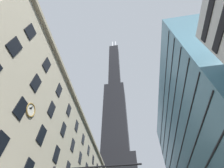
{
  "coord_description": "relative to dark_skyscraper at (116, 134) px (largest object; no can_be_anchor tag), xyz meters",
  "views": [
    {
      "loc": [
        0.36,
        -7.85,
        1.24
      ],
      "look_at": [
        -2.83,
        13.0,
        26.95
      ],
      "focal_mm": 25.32,
      "sensor_mm": 36.0,
      "label": 1
    }
  ],
  "objects": [
    {
      "name": "dark_skyscraper",
      "position": [
        0.0,
        0.0,
        0.0
      ],
      "size": [
        23.64,
        23.64,
        207.2
      ],
      "color": "black",
      "rests_on": "ground"
    },
    {
      "name": "glass_office_midrise",
      "position": [
        30.84,
        -53.52,
        -40.64
      ],
      "size": [
        17.45,
        49.72,
        42.57
      ],
      "color": "teal",
      "rests_on": "ground"
    }
  ]
}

